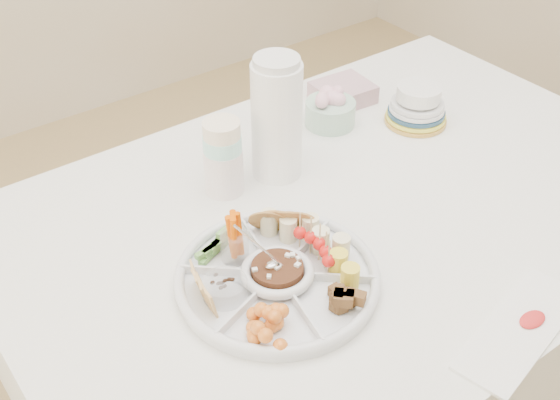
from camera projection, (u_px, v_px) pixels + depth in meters
dining_table at (345, 322)px, 1.75m from camera, size 1.52×1.02×0.76m
party_tray at (277, 275)px, 1.31m from camera, size 0.48×0.48×0.04m
bean_dip at (277, 272)px, 1.31m from camera, size 0.12×0.12×0.04m
tortillas at (283, 222)px, 1.40m from camera, size 0.13×0.13×0.06m
carrot_cucumber at (222, 232)px, 1.34m from camera, size 0.14×0.14×0.10m
pita_raisins at (212, 288)px, 1.25m from camera, size 0.14×0.14×0.06m
cherries at (271, 322)px, 1.20m from camera, size 0.15×0.15×0.05m
granola_chunks at (337, 298)px, 1.24m from camera, size 0.12×0.12×0.04m
banana_tomato at (339, 241)px, 1.33m from camera, size 0.14×0.14×0.09m
cup_stack at (222, 145)px, 1.49m from camera, size 0.09×0.09×0.24m
thermos at (277, 117)px, 1.53m from camera, size 0.13×0.13×0.29m
flower_bowl at (330, 108)px, 1.75m from camera, size 0.14×0.14×0.09m
napkin_stack at (343, 93)px, 1.86m from camera, size 0.15×0.14×0.05m
plate_stack at (417, 105)px, 1.76m from camera, size 0.20×0.20×0.10m
placemat at (521, 329)px, 1.23m from camera, size 0.33×0.17×0.01m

